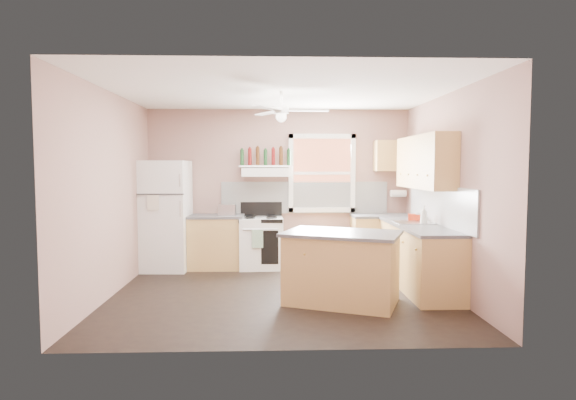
{
  "coord_description": "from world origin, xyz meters",
  "views": [
    {
      "loc": [
        -0.14,
        -6.38,
        1.72
      ],
      "look_at": [
        0.1,
        0.3,
        1.25
      ],
      "focal_mm": 30.0,
      "sensor_mm": 36.0,
      "label": 1
    }
  ],
  "objects_px": {
    "stove": "(261,243)",
    "toaster": "(227,210)",
    "island": "(342,269)",
    "cart": "(318,249)",
    "refrigerator": "(165,215)"
  },
  "relations": [
    {
      "from": "toaster",
      "to": "island",
      "type": "bearing_deg",
      "value": -49.85
    },
    {
      "from": "refrigerator",
      "to": "toaster",
      "type": "xyz_separation_m",
      "value": [
        1.02,
        0.07,
        0.08
      ]
    },
    {
      "from": "refrigerator",
      "to": "toaster",
      "type": "distance_m",
      "value": 1.02
    },
    {
      "from": "refrigerator",
      "to": "island",
      "type": "height_order",
      "value": "refrigerator"
    },
    {
      "from": "stove",
      "to": "island",
      "type": "bearing_deg",
      "value": -65.72
    },
    {
      "from": "toaster",
      "to": "refrigerator",
      "type": "bearing_deg",
      "value": -173.68
    },
    {
      "from": "refrigerator",
      "to": "stove",
      "type": "distance_m",
      "value": 1.66
    },
    {
      "from": "toaster",
      "to": "cart",
      "type": "distance_m",
      "value": 1.69
    },
    {
      "from": "toaster",
      "to": "stove",
      "type": "bearing_deg",
      "value": 3.72
    },
    {
      "from": "cart",
      "to": "island",
      "type": "xyz_separation_m",
      "value": [
        0.08,
        -2.19,
        0.12
      ]
    },
    {
      "from": "stove",
      "to": "refrigerator",
      "type": "bearing_deg",
      "value": -179.4
    },
    {
      "from": "stove",
      "to": "cart",
      "type": "height_order",
      "value": "stove"
    },
    {
      "from": "refrigerator",
      "to": "stove",
      "type": "xyz_separation_m",
      "value": [
        1.58,
        0.08,
        -0.48
      ]
    },
    {
      "from": "stove",
      "to": "toaster",
      "type": "bearing_deg",
      "value": 178.93
    },
    {
      "from": "toaster",
      "to": "stove",
      "type": "height_order",
      "value": "toaster"
    }
  ]
}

